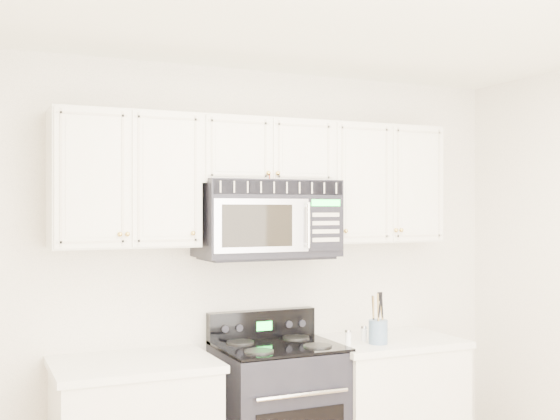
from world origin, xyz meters
TOP-DOWN VIEW (x-y plane):
  - room at (0.00, 0.00)m, footprint 3.51×3.51m
  - base_cabinet_right at (0.80, 1.44)m, footprint 0.86×0.65m
  - upper_cabinets at (-0.00, 1.58)m, footprint 2.44×0.37m
  - microwave at (0.02, 1.54)m, footprint 0.82×0.46m
  - utensil_crock at (0.65, 1.30)m, footprint 0.11×0.11m
  - shaker_salt at (0.46, 1.34)m, footprint 0.04×0.04m
  - shaker_pepper at (0.62, 1.42)m, footprint 0.04×0.04m

SIDE VIEW (x-z plane):
  - base_cabinet_right at x=0.80m, z-range -0.03..0.89m
  - shaker_salt at x=0.46m, z-range 0.92..1.01m
  - shaker_pepper at x=0.62m, z-range 0.92..1.01m
  - utensil_crock at x=0.65m, z-range 0.85..1.15m
  - room at x=0.00m, z-range 0.00..2.60m
  - microwave at x=0.02m, z-range 1.45..1.91m
  - upper_cabinets at x=0.00m, z-range 1.56..2.31m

